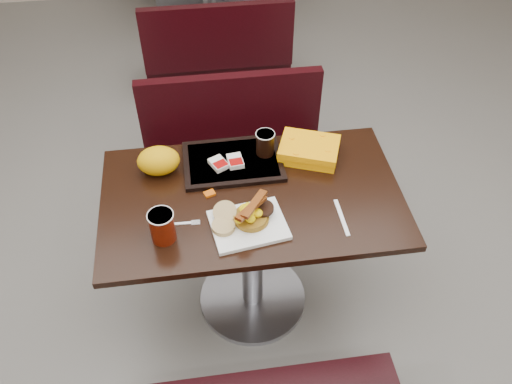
{
  "coord_description": "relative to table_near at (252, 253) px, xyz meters",
  "views": [
    {
      "loc": [
        -0.19,
        -1.46,
        2.27
      ],
      "look_at": [
        0.01,
        -0.06,
        0.82
      ],
      "focal_mm": 37.18,
      "sensor_mm": 36.0,
      "label": 1
    }
  ],
  "objects": [
    {
      "name": "pancake_stack",
      "position": [
        -0.02,
        -0.15,
        0.41
      ],
      "size": [
        0.15,
        0.15,
        0.03
      ],
      "primitive_type": "cylinder",
      "rotation": [
        0.0,
        0.0,
        0.15
      ],
      "color": "#8E6617",
      "rests_on": "platter"
    },
    {
      "name": "bacon_strips",
      "position": [
        -0.02,
        -0.16,
        0.48
      ],
      "size": [
        0.17,
        0.18,
        0.01
      ],
      "primitive_type": null,
      "rotation": [
        0.0,
        0.0,
        0.84
      ],
      "color": "#401104",
      "rests_on": "scrambled_eggs"
    },
    {
      "name": "tray",
      "position": [
        -0.05,
        0.2,
        0.38
      ],
      "size": [
        0.42,
        0.3,
        0.02
      ],
      "primitive_type": "cube",
      "rotation": [
        0.0,
        0.0,
        0.01
      ],
      "color": "black",
      "rests_on": "table_near"
    },
    {
      "name": "muffin_top",
      "position": [
        -0.12,
        -0.11,
        0.41
      ],
      "size": [
        0.12,
        0.12,
        0.05
      ],
      "primitive_type": "cylinder",
      "rotation": [
        0.38,
        0.0,
        -0.35
      ],
      "color": "tan",
      "rests_on": "platter"
    },
    {
      "name": "paper_bag",
      "position": [
        -0.36,
        0.19,
        0.44
      ],
      "size": [
        0.21,
        0.18,
        0.12
      ],
      "primitive_type": "ellipsoid",
      "rotation": [
        0.0,
        0.0,
        -0.32
      ],
      "color": "#D1AA06",
      "rests_on": "table_near"
    },
    {
      "name": "coffee_cup_near",
      "position": [
        -0.35,
        -0.18,
        0.44
      ],
      "size": [
        0.11,
        0.11,
        0.13
      ],
      "primitive_type": "cylinder",
      "rotation": [
        0.0,
        0.0,
        -0.27
      ],
      "color": "maroon",
      "rests_on": "table_near"
    },
    {
      "name": "knife",
      "position": [
        0.33,
        -0.17,
        0.38
      ],
      "size": [
        0.02,
        0.19,
        0.0
      ],
      "primitive_type": "cube",
      "rotation": [
        0.0,
        0.0,
        -1.56
      ],
      "color": "white",
      "rests_on": "table_near"
    },
    {
      "name": "sausage_patty",
      "position": [
        0.03,
        -0.12,
        0.43
      ],
      "size": [
        0.1,
        0.1,
        0.01
      ],
      "primitive_type": "cylinder",
      "rotation": [
        0.0,
        0.0,
        -0.18
      ],
      "color": "black",
      "rests_on": "pancake_stack"
    },
    {
      "name": "muffin_bottom",
      "position": [
        -0.13,
        -0.17,
        0.4
      ],
      "size": [
        0.11,
        0.11,
        0.02
      ],
      "primitive_type": "cylinder",
      "rotation": [
        0.0,
        0.0,
        -0.34
      ],
      "color": "tan",
      "rests_on": "platter"
    },
    {
      "name": "table_near",
      "position": [
        0.0,
        0.0,
        0.0
      ],
      "size": [
        1.2,
        0.7,
        0.75
      ],
      "primitive_type": null,
      "color": "black",
      "rests_on": "floor"
    },
    {
      "name": "scrambled_eggs",
      "position": [
        -0.04,
        -0.16,
        0.44
      ],
      "size": [
        0.11,
        0.1,
        0.05
      ],
      "primitive_type": "ellipsoid",
      "rotation": [
        0.0,
        0.0,
        -0.15
      ],
      "color": "#FFDD05",
      "rests_on": "pancake_stack"
    },
    {
      "name": "hashbrown_sleeve_right",
      "position": [
        -0.05,
        0.17,
        0.41
      ],
      "size": [
        0.07,
        0.09,
        0.02
      ],
      "primitive_type": "cube",
      "rotation": [
        0.0,
        0.0,
        0.11
      ],
      "color": "silver",
      "rests_on": "tray"
    },
    {
      "name": "bench_far_s",
      "position": [
        0.0,
        1.9,
        -0.02
      ],
      "size": [
        1.0,
        0.46,
        0.72
      ],
      "primitive_type": null,
      "color": "black",
      "rests_on": "floor"
    },
    {
      "name": "condiment_ketchup",
      "position": [
        -0.02,
        0.12,
        0.38
      ],
      "size": [
        0.05,
        0.04,
        0.01
      ],
      "primitive_type": "cube",
      "rotation": [
        0.0,
        0.0,
        -0.04
      ],
      "color": "#8C0504",
      "rests_on": "table_near"
    },
    {
      "name": "bench_near_n",
      "position": [
        0.0,
        0.7,
        -0.02
      ],
      "size": [
        1.0,
        0.46,
        0.72
      ],
      "primitive_type": null,
      "color": "black",
      "rests_on": "floor"
    },
    {
      "name": "clamshell",
      "position": [
        0.27,
        0.2,
        0.41
      ],
      "size": [
        0.29,
        0.26,
        0.07
      ],
      "primitive_type": "cube",
      "rotation": [
        0.0,
        0.0,
        -0.36
      ],
      "color": "#FF9E04",
      "rests_on": "table_near"
    },
    {
      "name": "fork",
      "position": [
        -0.29,
        -0.12,
        0.38
      ],
      "size": [
        0.12,
        0.03,
        0.0
      ],
      "primitive_type": null,
      "rotation": [
        0.0,
        0.0,
        -0.04
      ],
      "color": "white",
      "rests_on": "table_near"
    },
    {
      "name": "floor",
      "position": [
        0.0,
        0.0,
        -0.38
      ],
      "size": [
        6.0,
        7.0,
        0.01
      ],
      "primitive_type": "cube",
      "color": "slate",
      "rests_on": "ground"
    },
    {
      "name": "coffee_cup_far",
      "position": [
        0.09,
        0.22,
        0.45
      ],
      "size": [
        0.08,
        0.08,
        0.11
      ],
      "primitive_type": "cylinder",
      "rotation": [
        0.0,
        0.0,
        -0.09
      ],
      "color": "black",
      "rests_on": "tray"
    },
    {
      "name": "condiment_syrup",
      "position": [
        -0.17,
        0.03,
        0.38
      ],
      "size": [
        0.05,
        0.04,
        0.01
      ],
      "primitive_type": "cube",
      "rotation": [
        0.0,
        0.0,
        0.36
      ],
      "color": "#C64E08",
      "rests_on": "table_near"
    },
    {
      "name": "hashbrown_sleeve_left",
      "position": [
        -0.12,
        0.17,
        0.41
      ],
      "size": [
        0.09,
        0.1,
        0.02
      ],
      "primitive_type": "cube",
      "rotation": [
        0.0,
        0.0,
        0.46
      ],
      "color": "silver",
      "rests_on": "tray"
    },
    {
      "name": "platter",
      "position": [
        -0.03,
        -0.16,
        0.38
      ],
      "size": [
        0.31,
        0.25,
        0.02
      ],
      "primitive_type": "cube",
      "rotation": [
        0.0,
        0.0,
        0.15
      ],
      "color": "white",
      "rests_on": "table_near"
    }
  ]
}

